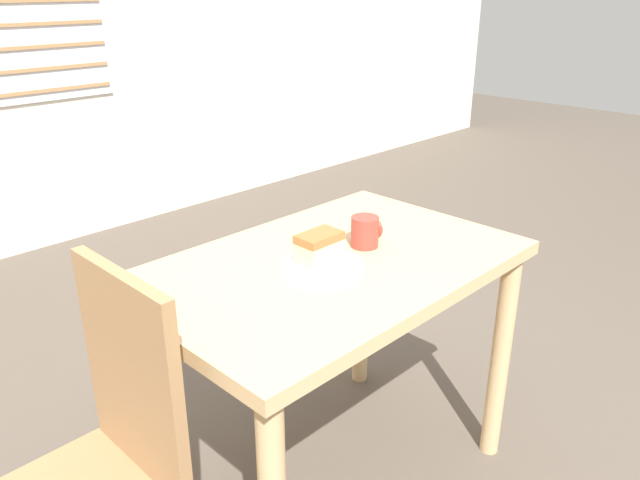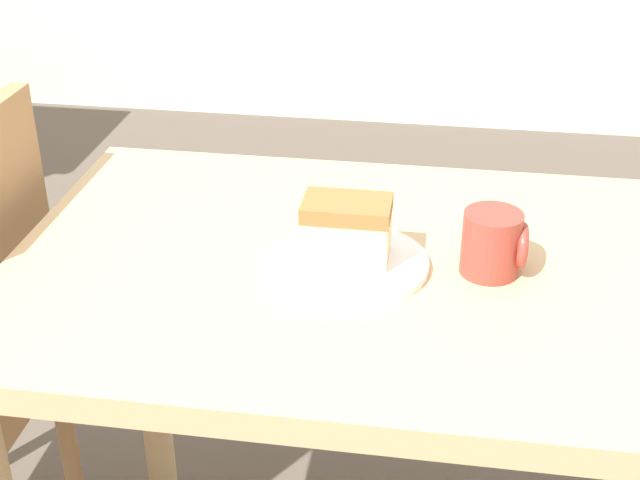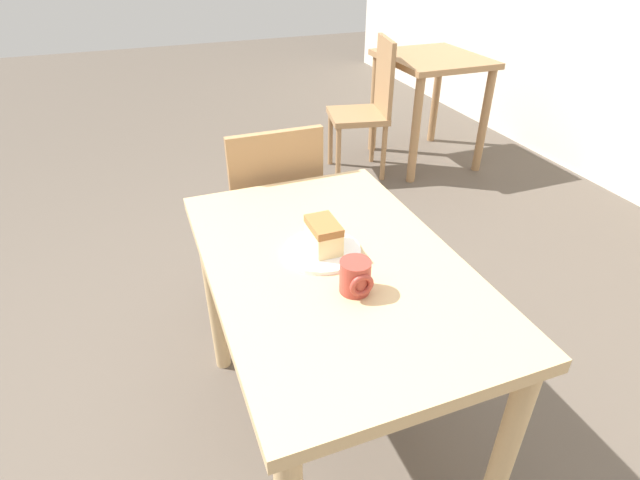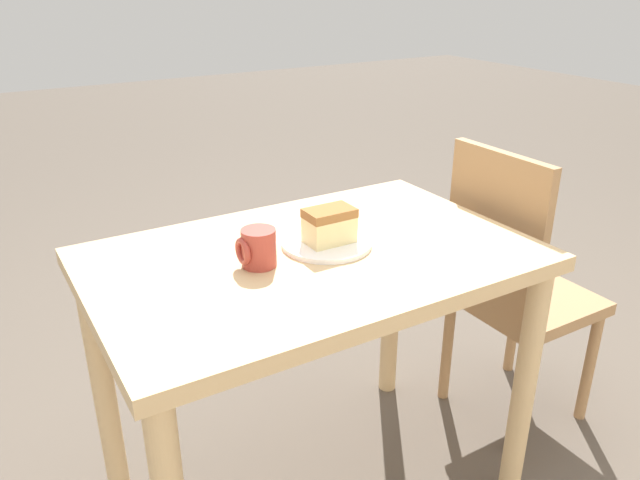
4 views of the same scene
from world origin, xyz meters
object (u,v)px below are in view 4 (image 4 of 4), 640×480
at_px(dining_table_near, 313,296).
at_px(plate, 327,243).
at_px(chair_near_window, 512,284).
at_px(cake_slice, 329,225).
at_px(coffee_mug, 257,248).

height_order(dining_table_near, plate, plate).
xyz_separation_m(chair_near_window, cake_slice, (0.66, -0.02, 0.33)).
bearing_deg(cake_slice, plate, -60.57).
height_order(cake_slice, coffee_mug, cake_slice).
height_order(plate, cake_slice, cake_slice).
relative_size(dining_table_near, coffee_mug, 11.89).
xyz_separation_m(chair_near_window, coffee_mug, (0.86, -0.01, 0.32)).
relative_size(plate, cake_slice, 1.87).
distance_m(dining_table_near, cake_slice, 0.19).
xyz_separation_m(dining_table_near, plate, (-0.05, -0.02, 0.13)).
bearing_deg(chair_near_window, coffee_mug, 89.07).
relative_size(dining_table_near, plate, 4.76).
bearing_deg(chair_near_window, cake_slice, 87.93).
height_order(chair_near_window, cake_slice, chair_near_window).
distance_m(chair_near_window, cake_slice, 0.74).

